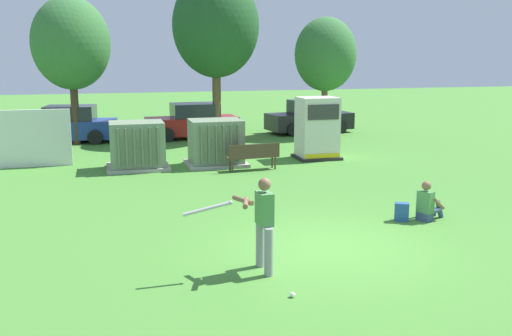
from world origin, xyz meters
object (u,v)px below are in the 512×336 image
Objects in this scene: parked_car_left_of_center at (193,122)px; transformer_mid_west at (216,143)px; parked_car_leftmost at (68,125)px; seated_spectator at (428,205)px; sports_ball at (292,295)px; generator_enclosure at (317,128)px; transformer_west at (137,146)px; batter at (261,220)px; backpack at (402,212)px; parked_car_right_of_center at (310,118)px; park_bench at (253,155)px.

transformer_mid_west is at bearing -91.75° from parked_car_left_of_center.
parked_car_leftmost is (-5.32, 6.96, -0.04)m from transformer_mid_west.
sports_ball is at bearing -143.19° from seated_spectator.
transformer_west is at bearing -177.54° from generator_enclosure.
generator_enclosure reaches higher than transformer_west.
parked_car_left_of_center is (-3.37, 14.72, 0.38)m from seated_spectator.
transformer_west is at bearing 98.96° from batter.
batter reaches higher than parked_car_left_of_center.
parked_car_right_of_center reaches higher than backpack.
generator_enclosure is 8.33m from backpack.
park_bench reaches higher than sports_ball.
sports_ball is at bearing -76.51° from parked_car_leftmost.
parked_car_right_of_center is (6.14, 7.11, -0.04)m from transformer_mid_west.
sports_ball is 5.64m from seated_spectator.
generator_enclosure is 0.52× the size of parked_car_right_of_center.
parked_car_leftmost is (-9.25, 6.62, -0.38)m from generator_enclosure.
batter is 0.40× the size of parked_car_right_of_center.
transformer_west is 10.29m from batter.
transformer_mid_west and parked_car_leftmost have the same top height.
seated_spectator is (4.51, 3.37, 0.33)m from sports_ball.
parked_car_right_of_center is (2.21, 6.77, -0.38)m from generator_enclosure.
parked_car_left_of_center is at bearing 102.90° from seated_spectator.
parked_car_left_of_center is at bearing -2.08° from parked_car_leftmost.
transformer_mid_west is 1.15× the size of park_bench.
transformer_west is 2.72m from transformer_mid_west.
transformer_west is 2.18× the size of seated_spectator.
generator_enclosure is 8.34m from seated_spectator.
parked_car_leftmost is (-2.60, 6.91, -0.04)m from transformer_west.
transformer_west is 7.38m from parked_car_leftmost.
transformer_mid_west reaches higher than sports_ball.
backpack is at bearing 28.70° from batter.
transformer_mid_west is at bearing -175.11° from generator_enclosure.
generator_enclosure reaches higher than parked_car_leftmost.
parked_car_leftmost and parked_car_right_of_center have the same top height.
transformer_mid_west is 8.44m from backpack.
seated_spectator is at bearing -59.19° from parked_car_leftmost.
parked_car_right_of_center is (8.86, 7.06, -0.04)m from transformer_west.
batter is 16.92m from parked_car_left_of_center.
park_bench is at bearing -52.14° from parked_car_leftmost.
transformer_west and transformer_mid_west have the same top height.
backpack is at bearing -74.10° from park_bench.
parked_car_right_of_center is (5.93, 0.35, 0.00)m from parked_car_left_of_center.
batter reaches higher than sports_ball.
parked_car_leftmost is (-4.39, 18.30, 0.71)m from sports_ball.
parked_car_left_of_center reaches higher than sports_ball.
parked_car_left_of_center is at bearing -176.61° from parked_car_right_of_center.
sports_ball is at bearing -94.69° from transformer_mid_west.
parked_car_leftmost is at bearing 119.10° from backpack.
generator_enclosure is at bearing 28.64° from park_bench.
generator_enclosure is 5.23× the size of backpack.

